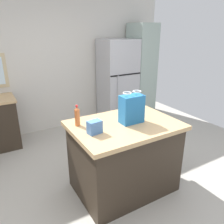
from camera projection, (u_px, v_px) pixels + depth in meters
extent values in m
plane|color=#ADA89E|center=(114.00, 196.00, 2.85)|extent=(6.17, 6.17, 0.00)
cube|color=silver|center=(49.00, 64.00, 4.41)|extent=(5.14, 0.10, 2.68)
cube|color=#33281E|center=(124.00, 158.00, 2.87)|extent=(1.20, 0.85, 0.88)
cube|color=tan|center=(125.00, 125.00, 2.71)|extent=(1.28, 0.93, 0.05)
cube|color=#B7B7BC|center=(118.00, 82.00, 4.89)|extent=(0.74, 0.62, 1.80)
cube|color=black|center=(126.00, 75.00, 4.56)|extent=(0.73, 0.01, 0.02)
cylinder|color=#B7B7BC|center=(118.00, 95.00, 4.58)|extent=(0.02, 0.02, 0.81)
cube|color=#9EB2A8|center=(141.00, 72.00, 5.14)|extent=(0.48, 0.59, 2.12)
cube|color=#236BAD|center=(132.00, 109.00, 2.67)|extent=(0.28, 0.17, 0.34)
torus|color=white|center=(127.00, 93.00, 2.57)|extent=(0.10, 0.10, 0.01)
torus|color=white|center=(137.00, 91.00, 2.63)|extent=(0.10, 0.10, 0.01)
cube|color=#4775B7|center=(95.00, 127.00, 2.42)|extent=(0.16, 0.12, 0.15)
cylinder|color=#C66633|center=(77.00, 118.00, 2.61)|extent=(0.06, 0.06, 0.20)
cone|color=#C66633|center=(77.00, 108.00, 2.57)|extent=(0.05, 0.05, 0.03)
cylinder|color=red|center=(77.00, 106.00, 2.56)|extent=(0.03, 0.03, 0.02)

